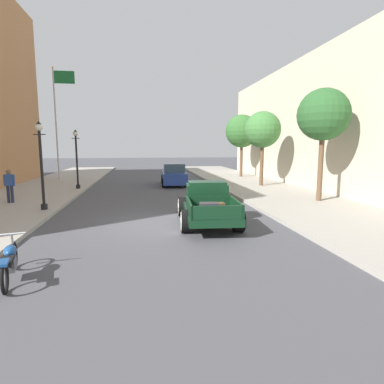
{
  "coord_description": "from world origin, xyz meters",
  "views": [
    {
      "loc": [
        -0.63,
        -11.94,
        2.95
      ],
      "look_at": [
        1.36,
        1.45,
        1.0
      ],
      "focal_mm": 30.02,
      "sensor_mm": 36.0,
      "label": 1
    }
  ],
  "objects_px": {
    "hotrod_truck_dark_green": "(207,203)",
    "pedestrian_sidewalk_left": "(9,184)",
    "flagpole": "(58,111)",
    "motorcycle_parked": "(9,261)",
    "car_background_blue": "(174,175)",
    "street_lamp_near": "(41,159)",
    "street_tree_third": "(242,131)",
    "street_tree_second": "(263,130)",
    "street_tree_nearest": "(323,115)",
    "street_lamp_far": "(77,155)"
  },
  "relations": [
    {
      "from": "flagpole",
      "to": "street_tree_third",
      "type": "bearing_deg",
      "value": 0.67
    },
    {
      "from": "car_background_blue",
      "to": "street_lamp_near",
      "type": "distance_m",
      "value": 11.51
    },
    {
      "from": "pedestrian_sidewalk_left",
      "to": "flagpole",
      "type": "bearing_deg",
      "value": 91.6
    },
    {
      "from": "street_lamp_far",
      "to": "street_tree_third",
      "type": "xyz_separation_m",
      "value": [
        13.22,
        6.57,
        1.88
      ]
    },
    {
      "from": "flagpole",
      "to": "street_tree_third",
      "type": "distance_m",
      "value": 15.84
    },
    {
      "from": "motorcycle_parked",
      "to": "flagpole",
      "type": "height_order",
      "value": "flagpole"
    },
    {
      "from": "motorcycle_parked",
      "to": "street_lamp_far",
      "type": "height_order",
      "value": "street_lamp_far"
    },
    {
      "from": "street_tree_nearest",
      "to": "street_lamp_near",
      "type": "bearing_deg",
      "value": -178.46
    },
    {
      "from": "street_tree_nearest",
      "to": "street_tree_third",
      "type": "distance_m",
      "value": 13.41
    },
    {
      "from": "car_background_blue",
      "to": "street_lamp_far",
      "type": "bearing_deg",
      "value": -162.73
    },
    {
      "from": "street_lamp_far",
      "to": "street_tree_nearest",
      "type": "height_order",
      "value": "street_tree_nearest"
    },
    {
      "from": "hotrod_truck_dark_green",
      "to": "street_lamp_far",
      "type": "relative_size",
      "value": 1.3
    },
    {
      "from": "motorcycle_parked",
      "to": "car_background_blue",
      "type": "bearing_deg",
      "value": 72.88
    },
    {
      "from": "hotrod_truck_dark_green",
      "to": "motorcycle_parked",
      "type": "relative_size",
      "value": 2.42
    },
    {
      "from": "car_background_blue",
      "to": "street_lamp_near",
      "type": "bearing_deg",
      "value": -125.71
    },
    {
      "from": "street_lamp_far",
      "to": "street_tree_nearest",
      "type": "relative_size",
      "value": 0.68
    },
    {
      "from": "car_background_blue",
      "to": "street_lamp_far",
      "type": "relative_size",
      "value": 1.13
    },
    {
      "from": "hotrod_truck_dark_green",
      "to": "street_tree_second",
      "type": "xyz_separation_m",
      "value": [
        5.85,
        9.68,
        3.3
      ]
    },
    {
      "from": "street_lamp_far",
      "to": "street_tree_second",
      "type": "relative_size",
      "value": 0.74
    },
    {
      "from": "hotrod_truck_dark_green",
      "to": "street_tree_second",
      "type": "bearing_deg",
      "value": 58.86
    },
    {
      "from": "hotrod_truck_dark_green",
      "to": "street_tree_nearest",
      "type": "xyz_separation_m",
      "value": [
        6.49,
        3.07,
        3.71
      ]
    },
    {
      "from": "pedestrian_sidewalk_left",
      "to": "street_tree_second",
      "type": "xyz_separation_m",
      "value": [
        14.86,
        4.93,
        2.97
      ]
    },
    {
      "from": "pedestrian_sidewalk_left",
      "to": "street_lamp_far",
      "type": "height_order",
      "value": "street_lamp_far"
    },
    {
      "from": "street_tree_nearest",
      "to": "street_tree_second",
      "type": "xyz_separation_m",
      "value": [
        -0.64,
        6.61,
        -0.41
      ]
    },
    {
      "from": "street_tree_nearest",
      "to": "street_tree_second",
      "type": "relative_size",
      "value": 1.09
    },
    {
      "from": "hotrod_truck_dark_green",
      "to": "flagpole",
      "type": "relative_size",
      "value": 0.55
    },
    {
      "from": "street_lamp_near",
      "to": "flagpole",
      "type": "bearing_deg",
      "value": 100.37
    },
    {
      "from": "street_lamp_near",
      "to": "flagpole",
      "type": "distance_m",
      "value": 14.22
    },
    {
      "from": "motorcycle_parked",
      "to": "pedestrian_sidewalk_left",
      "type": "height_order",
      "value": "pedestrian_sidewalk_left"
    },
    {
      "from": "car_background_blue",
      "to": "street_lamp_near",
      "type": "xyz_separation_m",
      "value": [
        -6.65,
        -9.25,
        1.62
      ]
    },
    {
      "from": "street_tree_nearest",
      "to": "street_tree_third",
      "type": "height_order",
      "value": "street_tree_nearest"
    },
    {
      "from": "pedestrian_sidewalk_left",
      "to": "street_lamp_far",
      "type": "bearing_deg",
      "value": 66.65
    },
    {
      "from": "street_lamp_far",
      "to": "flagpole",
      "type": "xyz_separation_m",
      "value": [
        -2.55,
        6.38,
        3.39
      ]
    },
    {
      "from": "street_tree_second",
      "to": "pedestrian_sidewalk_left",
      "type": "bearing_deg",
      "value": -161.64
    },
    {
      "from": "hotrod_truck_dark_green",
      "to": "car_background_blue",
      "type": "distance_m",
      "value": 11.96
    },
    {
      "from": "motorcycle_parked",
      "to": "street_tree_second",
      "type": "relative_size",
      "value": 0.4
    },
    {
      "from": "motorcycle_parked",
      "to": "street_lamp_near",
      "type": "relative_size",
      "value": 0.54
    },
    {
      "from": "street_tree_third",
      "to": "street_lamp_near",
      "type": "bearing_deg",
      "value": -133.97
    },
    {
      "from": "flagpole",
      "to": "street_tree_second",
      "type": "xyz_separation_m",
      "value": [
        15.18,
        -6.61,
        -1.72
      ]
    },
    {
      "from": "flagpole",
      "to": "motorcycle_parked",
      "type": "bearing_deg",
      "value": -79.41
    },
    {
      "from": "motorcycle_parked",
      "to": "car_background_blue",
      "type": "relative_size",
      "value": 0.48
    },
    {
      "from": "hotrod_truck_dark_green",
      "to": "pedestrian_sidewalk_left",
      "type": "distance_m",
      "value": 10.19
    },
    {
      "from": "pedestrian_sidewalk_left",
      "to": "motorcycle_parked",
      "type": "bearing_deg",
      "value": -69.27
    },
    {
      "from": "pedestrian_sidewalk_left",
      "to": "street_tree_second",
      "type": "height_order",
      "value": "street_tree_second"
    },
    {
      "from": "pedestrian_sidewalk_left",
      "to": "street_tree_nearest",
      "type": "relative_size",
      "value": 0.29
    },
    {
      "from": "hotrod_truck_dark_green",
      "to": "street_lamp_near",
      "type": "bearing_deg",
      "value": 158.42
    },
    {
      "from": "pedestrian_sidewalk_left",
      "to": "street_tree_third",
      "type": "relative_size",
      "value": 0.29
    },
    {
      "from": "flagpole",
      "to": "hotrod_truck_dark_green",
      "type": "bearing_deg",
      "value": -60.21
    },
    {
      "from": "car_background_blue",
      "to": "street_tree_third",
      "type": "relative_size",
      "value": 0.78
    },
    {
      "from": "motorcycle_parked",
      "to": "street_tree_third",
      "type": "xyz_separation_m",
      "value": [
        11.82,
        21.33,
        3.82
      ]
    }
  ]
}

